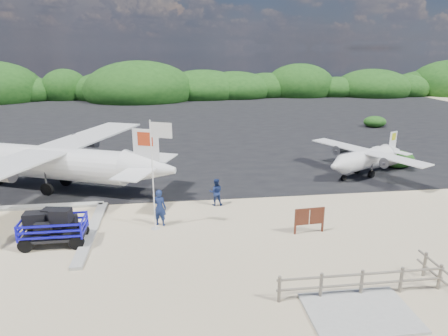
# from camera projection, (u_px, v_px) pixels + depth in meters

# --- Properties ---
(ground) EXTENTS (160.00, 160.00, 0.00)m
(ground) POSITION_uv_depth(u_px,v_px,m) (187.00, 241.00, 18.30)
(ground) COLOR beige
(asphalt_apron) EXTENTS (90.00, 50.00, 0.04)m
(asphalt_apron) POSITION_uv_depth(u_px,v_px,m) (177.00, 124.00, 46.79)
(asphalt_apron) COLOR #B2B2B2
(asphalt_apron) RESTS_ON ground
(walkway_pad) EXTENTS (3.50, 2.50, 0.10)m
(walkway_pad) POSITION_uv_depth(u_px,v_px,m) (360.00, 314.00, 13.28)
(walkway_pad) COLOR #B2B2B2
(walkway_pad) RESTS_ON ground
(vegetation_band) EXTENTS (124.00, 8.00, 4.40)m
(vegetation_band) POSITION_uv_depth(u_px,v_px,m) (174.00, 98.00, 70.53)
(vegetation_band) COLOR #B2B2B2
(vegetation_band) RESTS_ON ground
(fence) EXTENTS (6.40, 2.00, 1.10)m
(fence) POSITION_uv_depth(u_px,v_px,m) (360.00, 295.00, 14.29)
(fence) COLOR #B2B2B2
(fence) RESTS_ON ground
(baggage_cart) EXTENTS (2.98, 1.71, 1.49)m
(baggage_cart) POSITION_uv_depth(u_px,v_px,m) (56.00, 244.00, 18.01)
(baggage_cart) COLOR #100DCC
(baggage_cart) RESTS_ON ground
(flagpole) EXTENTS (1.17, 0.84, 5.38)m
(flagpole) POSITION_uv_depth(u_px,v_px,m) (156.00, 228.00, 19.58)
(flagpole) COLOR white
(flagpole) RESTS_ON ground
(signboard) EXTENTS (1.59, 0.28, 1.30)m
(signboard) POSITION_uv_depth(u_px,v_px,m) (308.00, 233.00, 19.12)
(signboard) COLOR #5D2B1A
(signboard) RESTS_ON ground
(crew_a) EXTENTS (0.79, 0.65, 1.87)m
(crew_a) POSITION_uv_depth(u_px,v_px,m) (160.00, 208.00, 19.70)
(crew_a) COLOR navy
(crew_a) RESTS_ON ground
(crew_b) EXTENTS (0.80, 0.64, 1.56)m
(crew_b) POSITION_uv_depth(u_px,v_px,m) (216.00, 192.00, 22.29)
(crew_b) COLOR navy
(crew_b) RESTS_ON ground
(aircraft_large) EXTENTS (23.13, 23.13, 5.32)m
(aircraft_large) POSITION_uv_depth(u_px,v_px,m) (329.00, 131.00, 42.56)
(aircraft_large) COLOR #B2B2B2
(aircraft_large) RESTS_ON ground
(aircraft_small) EXTENTS (9.87, 9.87, 2.65)m
(aircraft_small) POSITION_uv_depth(u_px,v_px,m) (78.00, 124.00, 46.40)
(aircraft_small) COLOR #B2B2B2
(aircraft_small) RESTS_ON ground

